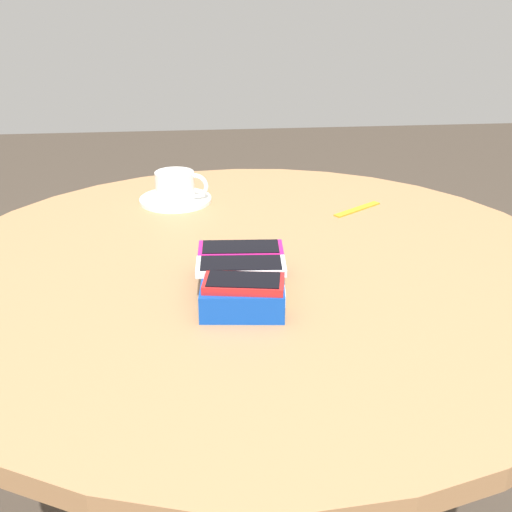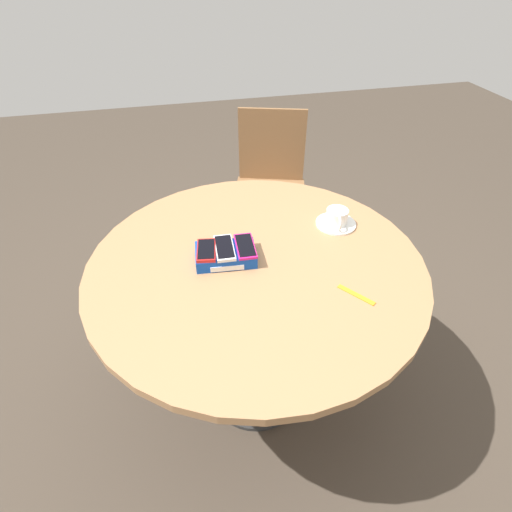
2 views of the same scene
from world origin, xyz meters
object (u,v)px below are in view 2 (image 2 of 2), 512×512
phone_red (206,250)px  phone_white (225,248)px  phone_magenta (245,246)px  saucer (336,224)px  phone_box (226,255)px  round_table (256,282)px  chair_near_window (270,188)px  coffee_cup (337,217)px  lanyard_strap (356,295)px

phone_red → phone_white: bearing=-0.4°
phone_magenta → saucer: phone_magenta is taller
phone_box → phone_red: 0.07m
round_table → phone_white: 0.18m
saucer → chair_near_window: chair_near_window is taller
phone_red → phone_magenta: 0.13m
round_table → coffee_cup: (0.34, 0.14, 0.13)m
round_table → phone_white: size_ratio=8.09×
lanyard_strap → chair_near_window: bearing=87.4°
phone_white → lanyard_strap: size_ratio=1.13×
round_table → phone_red: (-0.16, 0.03, 0.15)m
round_table → lanyard_strap: lanyard_strap is taller
phone_white → phone_magenta: 0.07m
phone_white → phone_magenta: bearing=-3.7°
phone_red → phone_white: (0.06, -0.00, -0.00)m
phone_red → saucer: size_ratio=0.83×
phone_box → lanyard_strap: (0.35, -0.26, -0.02)m
phone_red → chair_near_window: chair_near_window is taller
phone_magenta → coffee_cup: coffee_cup is taller
phone_box → phone_red: (-0.06, 0.00, 0.03)m
phone_red → lanyard_strap: size_ratio=1.00×
lanyard_strap → phone_white: bearing=143.6°
phone_red → round_table: bearing=-11.5°
phone_box → phone_white: bearing=117.4°
coffee_cup → lanyard_strap: coffee_cup is taller
phone_box → saucer: size_ratio=1.39×
round_table → coffee_cup: bearing=21.7°
phone_red → saucer: phone_red is taller
phone_white → saucer: size_ratio=0.93×
phone_white → coffee_cup: size_ratio=1.26×
phone_white → lanyard_strap: 0.44m
lanyard_strap → phone_box: bearing=143.9°
round_table → phone_white: (-0.10, 0.03, 0.15)m
phone_box → lanyard_strap: size_ratio=1.69×
phone_red → saucer: (0.50, 0.11, -0.04)m
phone_white → lanyard_strap: phone_white is taller
phone_white → phone_magenta: (0.07, -0.00, -0.00)m
phone_box → phone_white: (-0.00, 0.00, 0.03)m
saucer → lanyard_strap: size_ratio=1.21×
phone_box → phone_white: size_ratio=1.49×
coffee_cup → phone_box: bearing=-166.2°
phone_white → coffee_cup: 0.45m
round_table → phone_red: bearing=168.5°
lanyard_strap → phone_magenta: bearing=138.1°
round_table → chair_near_window: (0.31, 0.95, -0.19)m
phone_magenta → lanyard_strap: 0.39m
phone_box → coffee_cup: (0.44, 0.11, 0.02)m
saucer → chair_near_window: 0.87m
lanyard_strap → saucer: bearing=77.0°
phone_red → lanyard_strap: phone_red is taller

